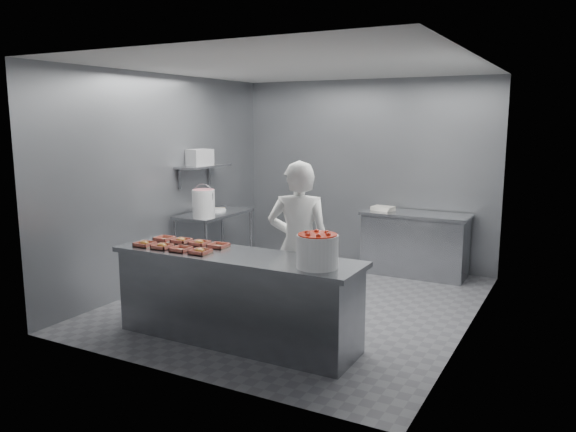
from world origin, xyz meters
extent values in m
plane|color=#4C4C51|center=(0.00, 0.00, 0.00)|extent=(4.50, 4.50, 0.00)
plane|color=white|center=(0.00, 0.00, 2.80)|extent=(4.50, 4.50, 0.00)
cube|color=slate|center=(0.00, 2.25, 1.40)|extent=(4.00, 0.04, 2.80)
cube|color=slate|center=(-2.00, 0.00, 1.40)|extent=(0.04, 4.50, 2.80)
cube|color=slate|center=(2.00, 0.00, 1.40)|extent=(0.04, 4.50, 2.80)
cube|color=slate|center=(0.00, -1.35, 0.88)|extent=(2.60, 0.70, 0.05)
cube|color=slate|center=(0.00, -1.35, 0.42)|extent=(2.50, 0.64, 0.85)
cube|color=slate|center=(-1.65, 0.60, 0.88)|extent=(0.60, 1.20, 0.04)
cube|color=slate|center=(-1.65, 0.60, 0.20)|extent=(0.56, 1.15, 0.03)
cylinder|color=slate|center=(-1.91, 0.04, 0.44)|extent=(0.04, 0.04, 0.88)
cylinder|color=slate|center=(-1.39, 0.04, 0.44)|extent=(0.04, 0.04, 0.88)
cylinder|color=slate|center=(-1.91, 1.16, 0.44)|extent=(0.04, 0.04, 0.88)
cylinder|color=slate|center=(-1.39, 1.16, 0.44)|extent=(0.04, 0.04, 0.88)
cube|color=slate|center=(0.90, 1.90, 0.88)|extent=(1.50, 0.60, 0.05)
cube|color=slate|center=(0.90, 1.90, 0.42)|extent=(1.44, 0.55, 0.85)
cube|color=slate|center=(-1.82, 0.60, 1.55)|extent=(0.35, 0.90, 0.03)
cube|color=tan|center=(-1.03, -1.50, 0.92)|extent=(0.18, 0.18, 0.04)
cube|color=white|center=(-0.99, -1.49, 0.91)|extent=(0.10, 0.06, 0.00)
ellipsoid|color=#B5742D|center=(-1.04, -1.50, 0.93)|extent=(0.10, 0.10, 0.05)
cube|color=tan|center=(-0.79, -1.50, 0.92)|extent=(0.18, 0.18, 0.04)
cube|color=white|center=(-0.75, -1.49, 0.91)|extent=(0.10, 0.06, 0.00)
ellipsoid|color=#B5742D|center=(-0.80, -1.50, 0.93)|extent=(0.10, 0.10, 0.05)
cube|color=tan|center=(-0.55, -1.50, 0.92)|extent=(0.18, 0.18, 0.04)
cube|color=white|center=(-0.51, -1.49, 0.91)|extent=(0.10, 0.06, 0.00)
cube|color=tan|center=(-0.31, -1.50, 0.92)|extent=(0.18, 0.18, 0.04)
cube|color=white|center=(-0.27, -1.49, 0.91)|extent=(0.10, 0.06, 0.00)
ellipsoid|color=#B5742D|center=(-0.32, -1.50, 0.93)|extent=(0.10, 0.10, 0.05)
cube|color=tan|center=(-1.03, -1.20, 0.92)|extent=(0.18, 0.18, 0.04)
cube|color=white|center=(-0.99, -1.18, 0.91)|extent=(0.10, 0.06, 0.00)
cube|color=tan|center=(-0.79, -1.20, 0.92)|extent=(0.18, 0.18, 0.04)
cube|color=white|center=(-0.75, -1.18, 0.91)|extent=(0.10, 0.06, 0.00)
ellipsoid|color=#B5742D|center=(-0.80, -1.20, 0.93)|extent=(0.10, 0.10, 0.05)
cube|color=tan|center=(-0.55, -1.20, 0.92)|extent=(0.18, 0.18, 0.04)
cube|color=white|center=(-0.51, -1.18, 0.91)|extent=(0.10, 0.06, 0.00)
ellipsoid|color=#B5742D|center=(-0.56, -1.20, 0.93)|extent=(0.10, 0.10, 0.05)
cube|color=tan|center=(-0.31, -1.20, 0.92)|extent=(0.18, 0.18, 0.04)
cube|color=white|center=(-0.27, -1.18, 0.91)|extent=(0.10, 0.06, 0.00)
imported|color=white|center=(0.39, -0.75, 0.90)|extent=(0.76, 0.62, 1.80)
cylinder|color=silver|center=(0.93, -1.44, 1.05)|extent=(0.37, 0.37, 0.30)
cylinder|color=red|center=(0.93, -1.44, 1.19)|extent=(0.35, 0.35, 0.04)
cylinder|color=silver|center=(-1.51, 0.17, 1.09)|extent=(0.30, 0.30, 0.38)
cylinder|color=#DE6F7E|center=(-1.51, 0.17, 1.28)|extent=(0.28, 0.28, 0.02)
torus|color=slate|center=(-1.51, 0.17, 1.20)|extent=(0.32, 0.01, 0.32)
cylinder|color=silver|center=(-1.71, 0.68, 0.91)|extent=(0.39, 0.39, 0.03)
cube|color=#CCB28C|center=(-1.74, 0.85, 0.91)|extent=(0.18, 0.17, 0.02)
cube|color=gray|center=(-1.82, 0.52, 1.68)|extent=(0.35, 0.37, 0.23)
cube|color=silver|center=(0.42, 1.90, 0.93)|extent=(0.35, 0.29, 0.06)
camera|label=1|loc=(3.00, -5.85, 2.21)|focal=35.00mm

